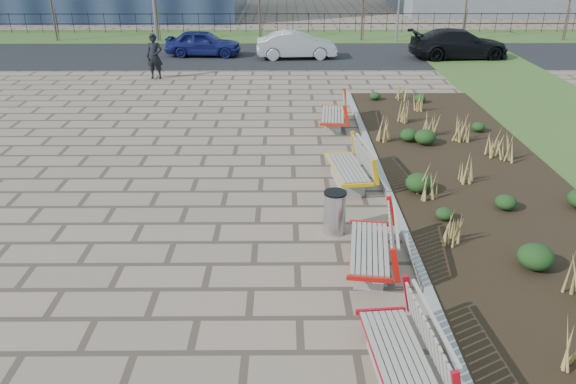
{
  "coord_description": "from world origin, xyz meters",
  "views": [
    {
      "loc": [
        1.43,
        -7.48,
        5.71
      ],
      "look_at": [
        1.5,
        3.0,
        0.9
      ],
      "focal_mm": 35.0,
      "sensor_mm": 36.0,
      "label": 1
    }
  ],
  "objects_px": {
    "bench_b": "(370,245)",
    "car_black": "(459,44)",
    "litter_bin": "(335,213)",
    "pedestrian": "(155,56)",
    "bench_d": "(333,113)",
    "car_silver": "(296,45)",
    "bench_c": "(348,166)",
    "car_blue": "(203,43)",
    "bench_a": "(399,351)"
  },
  "relations": [
    {
      "from": "bench_b",
      "to": "car_black",
      "type": "height_order",
      "value": "car_black"
    },
    {
      "from": "litter_bin",
      "to": "pedestrian",
      "type": "xyz_separation_m",
      "value": [
        -6.63,
        14.03,
        0.5
      ]
    },
    {
      "from": "bench_d",
      "to": "car_black",
      "type": "xyz_separation_m",
      "value": [
        7.24,
        11.21,
        0.24
      ]
    },
    {
      "from": "car_black",
      "to": "litter_bin",
      "type": "bearing_deg",
      "value": 152.53
    },
    {
      "from": "litter_bin",
      "to": "car_black",
      "type": "distance_m",
      "value": 19.9
    },
    {
      "from": "car_black",
      "to": "car_silver",
      "type": "bearing_deg",
      "value": 85.24
    },
    {
      "from": "bench_c",
      "to": "car_blue",
      "type": "height_order",
      "value": "car_blue"
    },
    {
      "from": "bench_c",
      "to": "pedestrian",
      "type": "relative_size",
      "value": 1.1
    },
    {
      "from": "car_blue",
      "to": "pedestrian",
      "type": "bearing_deg",
      "value": 167.08
    },
    {
      "from": "litter_bin",
      "to": "car_silver",
      "type": "relative_size",
      "value": 0.23
    },
    {
      "from": "bench_c",
      "to": "car_black",
      "type": "bearing_deg",
      "value": 58.03
    },
    {
      "from": "car_silver",
      "to": "bench_d",
      "type": "bearing_deg",
      "value": -179.05
    },
    {
      "from": "litter_bin",
      "to": "pedestrian",
      "type": "distance_m",
      "value": 15.53
    },
    {
      "from": "bench_b",
      "to": "litter_bin",
      "type": "height_order",
      "value": "bench_b"
    },
    {
      "from": "bench_a",
      "to": "bench_d",
      "type": "xyz_separation_m",
      "value": [
        0.0,
        11.43,
        0.0
      ]
    },
    {
      "from": "pedestrian",
      "to": "bench_c",
      "type": "bearing_deg",
      "value": -55.46
    },
    {
      "from": "bench_c",
      "to": "car_silver",
      "type": "xyz_separation_m",
      "value": [
        -0.95,
        15.84,
        0.18
      ]
    },
    {
      "from": "bench_b",
      "to": "car_silver",
      "type": "xyz_separation_m",
      "value": [
        -0.95,
        19.76,
        0.18
      ]
    },
    {
      "from": "bench_c",
      "to": "car_black",
      "type": "xyz_separation_m",
      "value": [
        7.24,
        15.8,
        0.24
      ]
    },
    {
      "from": "car_blue",
      "to": "car_silver",
      "type": "xyz_separation_m",
      "value": [
        4.78,
        -0.66,
        0.01
      ]
    },
    {
      "from": "litter_bin",
      "to": "pedestrian",
      "type": "height_order",
      "value": "pedestrian"
    },
    {
      "from": "car_black",
      "to": "pedestrian",
      "type": "bearing_deg",
      "value": 102.08
    },
    {
      "from": "bench_c",
      "to": "bench_d",
      "type": "height_order",
      "value": "same"
    },
    {
      "from": "bench_b",
      "to": "car_silver",
      "type": "relative_size",
      "value": 0.53
    },
    {
      "from": "litter_bin",
      "to": "car_blue",
      "type": "xyz_separation_m",
      "value": [
        -5.2,
        19.01,
        0.21
      ]
    },
    {
      "from": "car_blue",
      "to": "litter_bin",
      "type": "bearing_deg",
      "value": -161.59
    },
    {
      "from": "bench_b",
      "to": "bench_c",
      "type": "xyz_separation_m",
      "value": [
        0.0,
        3.92,
        0.0
      ]
    },
    {
      "from": "bench_d",
      "to": "car_silver",
      "type": "height_order",
      "value": "car_silver"
    },
    {
      "from": "bench_d",
      "to": "car_black",
      "type": "distance_m",
      "value": 13.34
    },
    {
      "from": "car_black",
      "to": "bench_a",
      "type": "bearing_deg",
      "value": 157.79
    },
    {
      "from": "bench_b",
      "to": "bench_d",
      "type": "height_order",
      "value": "same"
    },
    {
      "from": "bench_b",
      "to": "car_blue",
      "type": "xyz_separation_m",
      "value": [
        -5.73,
        20.42,
        0.17
      ]
    },
    {
      "from": "bench_c",
      "to": "car_blue",
      "type": "distance_m",
      "value": 17.47
    },
    {
      "from": "bench_a",
      "to": "car_black",
      "type": "height_order",
      "value": "car_black"
    },
    {
      "from": "bench_c",
      "to": "litter_bin",
      "type": "xyz_separation_m",
      "value": [
        -0.53,
        -2.51,
        -0.04
      ]
    },
    {
      "from": "pedestrian",
      "to": "car_black",
      "type": "bearing_deg",
      "value": 19.25
    },
    {
      "from": "bench_a",
      "to": "bench_c",
      "type": "bearing_deg",
      "value": 84.89
    },
    {
      "from": "bench_d",
      "to": "car_black",
      "type": "bearing_deg",
      "value": 62.28
    },
    {
      "from": "car_blue",
      "to": "car_silver",
      "type": "bearing_deg",
      "value": -94.69
    },
    {
      "from": "bench_d",
      "to": "litter_bin",
      "type": "distance_m",
      "value": 7.13
    },
    {
      "from": "bench_c",
      "to": "car_silver",
      "type": "distance_m",
      "value": 15.87
    },
    {
      "from": "bench_d",
      "to": "bench_b",
      "type": "bearing_deg",
      "value": -84.86
    },
    {
      "from": "car_silver",
      "to": "car_blue",
      "type": "bearing_deg",
      "value": 78.33
    },
    {
      "from": "bench_b",
      "to": "litter_bin",
      "type": "distance_m",
      "value": 1.5
    },
    {
      "from": "bench_d",
      "to": "pedestrian",
      "type": "relative_size",
      "value": 1.1
    },
    {
      "from": "bench_a",
      "to": "car_black",
      "type": "bearing_deg",
      "value": 67.15
    },
    {
      "from": "bench_a",
      "to": "car_blue",
      "type": "height_order",
      "value": "car_blue"
    },
    {
      "from": "bench_b",
      "to": "car_black",
      "type": "bearing_deg",
      "value": 77.67
    },
    {
      "from": "bench_c",
      "to": "bench_d",
      "type": "relative_size",
      "value": 1.0
    },
    {
      "from": "bench_a",
      "to": "car_black",
      "type": "xyz_separation_m",
      "value": [
        7.24,
        22.63,
        0.24
      ]
    }
  ]
}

